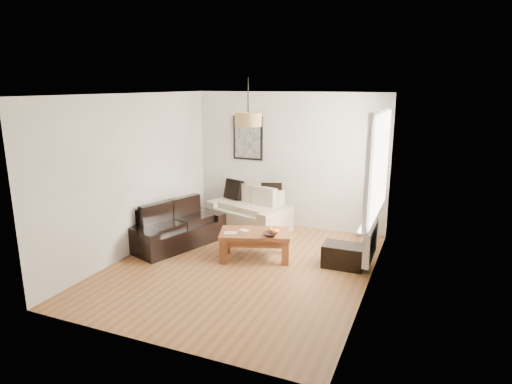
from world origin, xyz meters
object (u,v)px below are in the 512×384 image
at_px(coffee_table, 255,245).
at_px(sofa_leather, 176,225).
at_px(loveseat_cream, 249,209).
at_px(ottoman, 343,256).

bearing_deg(coffee_table, sofa_leather, 178.14).
relative_size(loveseat_cream, coffee_table, 1.39).
height_order(sofa_leather, ottoman, sofa_leather).
bearing_deg(sofa_leather, coffee_table, -72.73).
distance_m(loveseat_cream, ottoman, 2.40).
bearing_deg(loveseat_cream, ottoman, -11.23).
xyz_separation_m(loveseat_cream, sofa_leather, (-0.79, -1.34, -0.03)).
bearing_deg(ottoman, sofa_leather, -176.50).
distance_m(loveseat_cream, sofa_leather, 1.56).
xyz_separation_m(coffee_table, ottoman, (1.38, 0.22, -0.05)).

